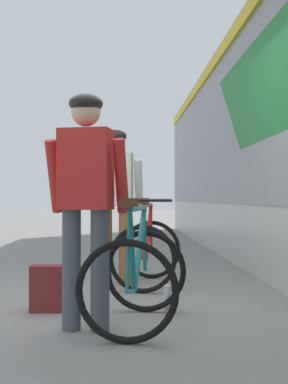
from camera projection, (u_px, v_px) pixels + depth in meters
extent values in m
plane|color=gray|center=(118.00, 310.00, 4.67)|extent=(80.00, 80.00, 0.00)
cube|color=#238C3D|center=(282.00, 118.00, 5.41)|extent=(0.54, 4.07, 1.64)
cylinder|color=#935B2D|center=(106.00, 245.00, 6.03)|extent=(0.14, 0.14, 0.90)
cylinder|color=#935B2D|center=(125.00, 245.00, 6.01)|extent=(0.14, 0.14, 0.90)
cube|color=white|center=(115.00, 179.00, 6.03)|extent=(0.41, 0.29, 0.60)
cylinder|color=white|center=(94.00, 184.00, 6.09)|extent=(0.12, 0.27, 0.56)
cylinder|color=white|center=(139.00, 184.00, 6.04)|extent=(0.12, 0.27, 0.56)
sphere|color=beige|center=(115.00, 141.00, 6.03)|extent=(0.22, 0.22, 0.22)
ellipsoid|color=black|center=(115.00, 136.00, 6.04)|extent=(0.29, 0.31, 0.14)
cylinder|color=#4C515B|center=(71.00, 270.00, 3.96)|extent=(0.14, 0.14, 0.90)
cylinder|color=#4C515B|center=(100.00, 270.00, 3.92)|extent=(0.14, 0.14, 0.90)
cube|color=red|center=(86.00, 169.00, 3.95)|extent=(0.42, 0.32, 0.60)
cylinder|color=red|center=(54.00, 176.00, 4.04)|extent=(0.14, 0.27, 0.56)
cylinder|color=red|center=(121.00, 176.00, 3.95)|extent=(0.14, 0.27, 0.56)
sphere|color=beige|center=(86.00, 112.00, 3.96)|extent=(0.22, 0.22, 0.22)
ellipsoid|color=black|center=(86.00, 104.00, 3.96)|extent=(0.31, 0.32, 0.14)
torus|color=black|center=(151.00, 250.00, 6.51)|extent=(0.71, 0.15, 0.71)
torus|color=black|center=(142.00, 259.00, 5.49)|extent=(0.71, 0.15, 0.71)
cylinder|color=red|center=(149.00, 231.00, 6.16)|extent=(0.13, 0.64, 0.63)
cylinder|color=red|center=(148.00, 205.00, 6.04)|extent=(0.16, 0.85, 0.04)
cylinder|color=red|center=(145.00, 233.00, 5.73)|extent=(0.08, 0.28, 0.62)
cylinder|color=red|center=(144.00, 260.00, 5.67)|extent=(0.08, 0.36, 0.08)
cylinder|color=red|center=(143.00, 232.00, 5.56)|extent=(0.04, 0.15, 0.56)
cylinder|color=red|center=(151.00, 227.00, 6.49)|extent=(0.04, 0.09, 0.55)
cylinder|color=black|center=(151.00, 200.00, 6.46)|extent=(0.48, 0.09, 0.02)
cube|color=#4C2D19|center=(143.00, 201.00, 5.59)|extent=(0.13, 0.25, 0.06)
torus|color=black|center=(145.00, 271.00, 4.59)|extent=(0.71, 0.16, 0.71)
torus|color=black|center=(127.00, 292.00, 3.58)|extent=(0.71, 0.16, 0.71)
cylinder|color=#197A7F|center=(140.00, 246.00, 4.24)|extent=(0.15, 0.64, 0.63)
cylinder|color=#197A7F|center=(138.00, 208.00, 4.12)|extent=(0.18, 0.85, 0.04)
cylinder|color=#197A7F|center=(132.00, 251.00, 3.82)|extent=(0.08, 0.28, 0.62)
cylinder|color=#197A7F|center=(131.00, 291.00, 3.75)|extent=(0.09, 0.36, 0.08)
cylinder|color=#197A7F|center=(128.00, 250.00, 3.64)|extent=(0.05, 0.15, 0.56)
cylinder|color=#197A7F|center=(145.00, 239.00, 4.57)|extent=(0.04, 0.09, 0.55)
cylinder|color=black|center=(144.00, 200.00, 4.55)|extent=(0.48, 0.10, 0.02)
cube|color=#4C2D19|center=(129.00, 203.00, 3.67)|extent=(0.14, 0.25, 0.06)
cube|color=maroon|center=(47.00, 288.00, 4.63)|extent=(0.29, 0.19, 0.40)
cylinder|color=silver|center=(168.00, 298.00, 4.63)|extent=(0.07, 0.07, 0.22)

